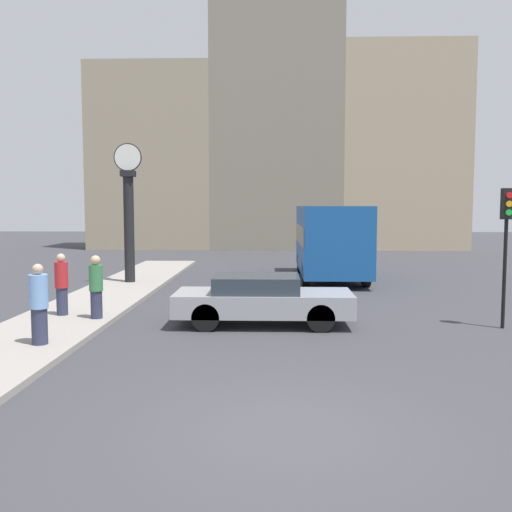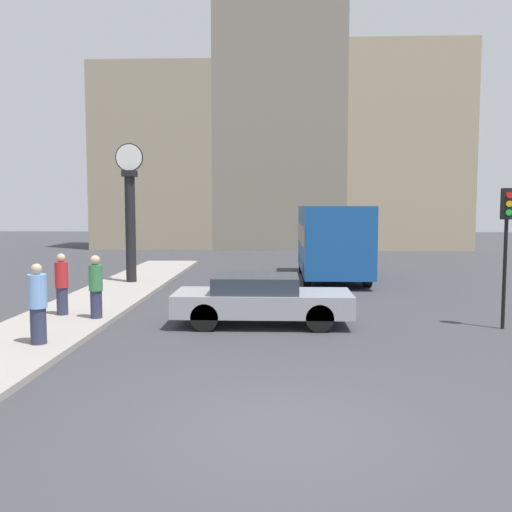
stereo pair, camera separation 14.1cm
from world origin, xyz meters
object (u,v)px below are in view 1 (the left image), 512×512
street_clock (129,216)px  pedestrian_green_hoodie (96,287)px  bus_distant (331,238)px  traffic_light_far (506,228)px  sedan_car (262,299)px  pedestrian_blue_stripe (39,305)px  pedestrian_red_top (62,284)px

street_clock → pedestrian_green_hoodie: size_ratio=3.22×
bus_distant → traffic_light_far: size_ratio=2.03×
sedan_car → traffic_light_far: size_ratio=1.29×
sedan_car → bus_distant: bus_distant is taller
pedestrian_green_hoodie → pedestrian_blue_stripe: bearing=-96.8°
pedestrian_green_hoodie → street_clock: bearing=97.5°
sedan_car → bus_distant: bearing=74.0°
sedan_car → pedestrian_red_top: 5.38m
street_clock → pedestrian_red_top: size_ratio=3.20×
traffic_light_far → pedestrian_red_top: size_ratio=2.11×
pedestrian_red_top → bus_distant: bearing=47.7°
bus_distant → street_clock: bearing=-165.2°
bus_distant → pedestrian_green_hoodie: 11.55m
sedan_car → street_clock: 9.10m
pedestrian_blue_stripe → bus_distant: bearing=58.8°
traffic_light_far → pedestrian_blue_stripe: 11.03m
sedan_car → street_clock: size_ratio=0.85×
traffic_light_far → pedestrian_green_hoodie: traffic_light_far is taller
traffic_light_far → pedestrian_blue_stripe: bearing=-166.7°
pedestrian_green_hoodie → sedan_car: bearing=-0.8°
traffic_light_far → pedestrian_blue_stripe: traffic_light_far is taller
sedan_car → pedestrian_red_top: size_ratio=2.73×
traffic_light_far → pedestrian_red_top: traffic_light_far is taller
sedan_car → pedestrian_blue_stripe: pedestrian_blue_stripe is taller
sedan_car → bus_distant: size_ratio=0.64×
street_clock → pedestrian_blue_stripe: 10.07m
street_clock → pedestrian_green_hoodie: bearing=-82.5°
bus_distant → traffic_light_far: traffic_light_far is taller
traffic_light_far → street_clock: 13.45m
bus_distant → street_clock: street_clock is taller
pedestrian_blue_stripe → sedan_car: bearing=30.6°
sedan_car → pedestrian_blue_stripe: (-4.63, -2.73, 0.31)m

